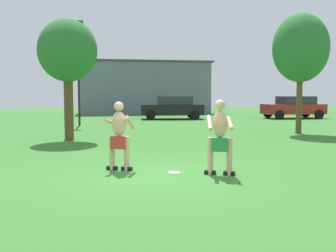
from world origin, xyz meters
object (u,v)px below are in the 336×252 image
at_px(frisbee, 174,173).
at_px(car_black_near_post, 172,107).
at_px(tree_behind_players, 301,48).
at_px(player_near, 220,136).
at_px(lamp_post, 78,62).
at_px(car_red_far_end, 294,107).
at_px(player_in_red, 119,134).
at_px(tree_left_field, 68,52).

distance_m(frisbee, car_black_near_post, 18.80).
bearing_deg(car_black_near_post, tree_behind_players, -71.42).
relative_size(player_near, lamp_post, 0.29).
height_order(car_red_far_end, lamp_post, lamp_post).
bearing_deg(player_in_red, frisbee, -26.88).
distance_m(player_near, player_in_red, 2.37).
bearing_deg(lamp_post, tree_behind_players, -33.13).
distance_m(car_black_near_post, car_red_far_end, 8.75).
relative_size(lamp_post, tree_left_field, 1.25).
height_order(frisbee, tree_behind_players, tree_behind_players).
bearing_deg(player_in_red, tree_left_field, 103.26).
bearing_deg(car_black_near_post, car_red_far_end, -5.57).
bearing_deg(car_black_near_post, player_in_red, -105.20).
relative_size(frisbee, car_red_far_end, 0.07).
bearing_deg(player_in_red, car_black_near_post, 74.80).
relative_size(lamp_post, tree_behind_players, 1.09).
xyz_separation_m(player_in_red, tree_behind_players, (8.47, 7.03, 2.94)).
height_order(player_in_red, tree_behind_players, tree_behind_players).
bearing_deg(car_red_far_end, frisbee, -125.09).
relative_size(player_in_red, car_red_far_end, 0.38).
xyz_separation_m(player_near, car_red_far_end, (11.38, 17.94, -0.06)).
height_order(player_near, tree_left_field, tree_left_field).
height_order(lamp_post, tree_behind_players, lamp_post).
distance_m(player_near, lamp_post, 15.08).
height_order(car_black_near_post, car_red_far_end, same).
height_order(player_in_red, car_red_far_end, player_in_red).
distance_m(car_black_near_post, tree_behind_players, 11.76).
bearing_deg(tree_behind_players, lamp_post, 146.87).
height_order(player_in_red, frisbee, player_in_red).
bearing_deg(frisbee, tree_behind_players, 46.44).
xyz_separation_m(tree_left_field, tree_behind_players, (9.99, 0.56, 0.40)).
distance_m(player_in_red, frisbee, 1.58).
relative_size(player_in_red, lamp_post, 0.28).
distance_m(player_near, tree_behind_players, 10.59).
relative_size(frisbee, tree_behind_players, 0.06).
relative_size(player_in_red, frisbee, 5.43).
bearing_deg(tree_behind_players, car_black_near_post, 108.58).
relative_size(car_black_near_post, tree_behind_players, 0.84).
distance_m(car_black_near_post, tree_left_field, 13.26).
xyz_separation_m(player_in_red, car_black_near_post, (4.84, 17.82, -0.03)).
distance_m(car_red_far_end, tree_left_field, 18.55).
bearing_deg(tree_behind_players, player_near, -128.22).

